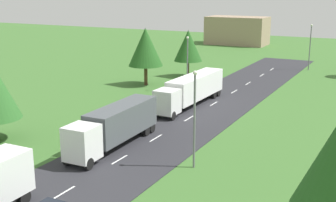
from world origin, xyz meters
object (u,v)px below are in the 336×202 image
object	(u,v)px
lamppost_third	(187,61)
tree_oak	(145,47)
tree_ash	(188,46)
truck_second	(115,125)
truck_third	(191,89)
distant_building	(237,31)
lamppost_second	(194,115)
lamppost_fourth	(310,45)

from	to	relation	value
lamppost_third	tree_oak	distance (m)	7.67
lamppost_third	tree_ash	bearing A→B (deg)	114.43
truck_second	tree_ash	distance (m)	35.60
truck_third	lamppost_third	size ratio (longest dim) A/B	1.89
truck_third	distant_building	bearing A→B (deg)	104.06
lamppost_second	tree_ash	world-z (taller)	lamppost_second
tree_ash	lamppost_second	bearing A→B (deg)	-64.32
truck_third	lamppost_second	distance (m)	20.27
lamppost_third	lamppost_fourth	bearing A→B (deg)	64.47
truck_second	tree_ash	bearing A→B (deg)	103.99
lamppost_second	distant_building	size ratio (longest dim) A/B	0.53
truck_third	lamppost_fourth	xyz separation A→B (m)	(8.18, 32.67, 2.41)
distant_building	truck_third	bearing A→B (deg)	-75.94
distant_building	lamppost_fourth	bearing A→B (deg)	-51.66
lamppost_second	lamppost_third	distance (m)	28.37
truck_third	lamppost_fourth	size ratio (longest dim) A/B	1.81
lamppost_second	tree_ash	distance (m)	39.41
lamppost_fourth	tree_ash	distance (m)	22.71
truck_third	tree_ash	distance (m)	19.51
lamppost_second	tree_ash	xyz separation A→B (m)	(-17.08, 35.51, 0.61)
truck_third	lamppost_second	size ratio (longest dim) A/B	1.82
truck_third	lamppost_fourth	distance (m)	33.76
tree_ash	distant_building	world-z (taller)	tree_ash
lamppost_fourth	truck_third	bearing A→B (deg)	-104.06
lamppost_second	truck_second	bearing A→B (deg)	172.68
truck_third	tree_ash	bearing A→B (deg)	116.25
truck_third	tree_oak	size ratio (longest dim) A/B	1.71
truck_third	lamppost_second	bearing A→B (deg)	-64.85
tree_ash	distant_building	xyz separation A→B (m)	(-7.23, 45.65, -1.59)
tree_oak	tree_ash	world-z (taller)	tree_oak
lamppost_fourth	tree_ash	size ratio (longest dim) A/B	1.06
truck_second	truck_third	size ratio (longest dim) A/B	0.83
truck_second	lamppost_fourth	xyz separation A→B (m)	(8.13, 49.80, 2.40)
truck_second	lamppost_second	size ratio (longest dim) A/B	1.51
lamppost_second	tree_oak	distance (m)	33.25
truck_third	tree_oak	bearing A→B (deg)	143.87
lamppost_second	tree_oak	world-z (taller)	tree_oak
lamppost_third	distant_building	xyz separation A→B (m)	(-11.80, 55.70, -0.82)
truck_third	tree_ash	xyz separation A→B (m)	(-8.53, 17.29, 2.99)
truck_second	lamppost_second	world-z (taller)	lamppost_second
truck_third	lamppost_fourth	world-z (taller)	lamppost_fourth
truck_third	lamppost_second	xyz separation A→B (m)	(8.55, -18.22, 2.38)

